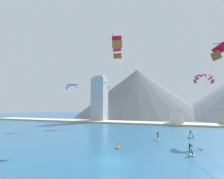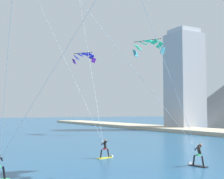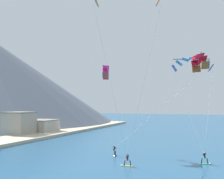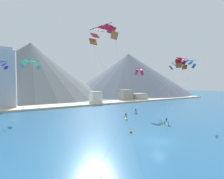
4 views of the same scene
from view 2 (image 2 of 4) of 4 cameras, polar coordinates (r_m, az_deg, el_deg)
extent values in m
cylinder|color=black|center=(20.46, -19.15, -14.16)|extent=(0.20, 0.28, 0.77)
cylinder|color=black|center=(20.16, -19.74, -11.58)|extent=(0.55, 0.26, 0.42)
cylinder|color=black|center=(19.95, -19.82, -11.75)|extent=(0.20, 0.50, 0.03)
cube|color=black|center=(24.97, 15.52, -13.32)|extent=(1.50, 0.69, 0.07)
cylinder|color=black|center=(24.68, 16.27, -12.46)|extent=(0.27, 0.17, 0.76)
cylinder|color=black|center=(25.14, 14.75, -12.33)|extent=(0.27, 0.17, 0.76)
cube|color=#33B266|center=(24.85, 15.48, -11.45)|extent=(0.30, 0.36, 0.12)
cylinder|color=black|center=(24.90, 15.62, -10.64)|extent=(0.30, 0.49, 0.64)
cylinder|color=black|center=(24.73, 15.71, -10.26)|extent=(0.18, 0.55, 0.42)
cylinder|color=black|center=(24.87, 15.24, -10.23)|extent=(0.18, 0.55, 0.42)
cylinder|color=black|center=(24.66, 15.23, -10.36)|extent=(0.52, 0.12, 0.03)
sphere|color=#9E7051|center=(25.00, 15.84, -9.72)|extent=(0.23, 0.23, 0.23)
cone|color=white|center=(25.48, 13.89, -13.02)|extent=(0.36, 0.41, 0.36)
cube|color=yellow|center=(28.20, -1.35, -12.39)|extent=(0.69, 1.49, 0.07)
cylinder|color=black|center=(27.91, -2.01, -11.65)|extent=(0.16, 0.26, 0.73)
cylinder|color=black|center=(28.39, -0.70, -11.53)|extent=(0.16, 0.26, 0.73)
cube|color=red|center=(28.10, -1.35, -10.78)|extent=(0.34, 0.28, 0.12)
cylinder|color=black|center=(28.02, -1.28, -10.11)|extent=(0.37, 0.27, 0.62)
cylinder|color=black|center=(28.01, -1.60, -9.75)|extent=(0.53, 0.17, 0.40)
cylinder|color=black|center=(28.15, -1.20, -9.72)|extent=(0.53, 0.17, 0.40)
cylinder|color=black|center=(28.22, -1.62, -9.77)|extent=(0.12, 0.52, 0.03)
sphere|color=#9E7051|center=(27.91, -1.17, -9.31)|extent=(0.22, 0.22, 0.22)
cone|color=white|center=(28.72, 0.07, -12.11)|extent=(0.41, 0.36, 0.36)
cylinder|color=silver|center=(17.08, -7.92, 8.12)|extent=(7.81, 5.59, 12.70)
cylinder|color=silver|center=(15.42, -18.25, 9.63)|extent=(9.55, 0.95, 12.70)
cylinder|color=silver|center=(18.08, 8.81, 7.20)|extent=(7.38, 12.29, 12.57)
cylinder|color=silver|center=(19.68, 2.03, 6.23)|extent=(2.20, 14.14, 12.57)
cylinder|color=silver|center=(30.78, -9.72, 7.84)|extent=(7.02, 6.17, 18.26)
cylinder|color=silver|center=(33.08, -4.42, 6.95)|extent=(9.24, 1.06, 18.26)
cube|color=teal|center=(58.32, 9.27, 7.05)|extent=(1.22, 1.61, 1.26)
cube|color=#23EFB0|center=(58.76, 8.71, 8.03)|extent=(1.61, 1.84, 1.05)
cube|color=#23EFB0|center=(59.29, 7.81, 8.63)|extent=(1.85, 1.98, 0.65)
cube|color=#23EFB0|center=(59.80, 6.73, 8.76)|extent=(1.91, 2.01, 0.14)
cube|color=#23EFB0|center=(60.22, 5.67, 8.41)|extent=(1.86, 1.97, 0.65)
cube|color=#23EFB0|center=(60.47, 4.81, 7.65)|extent=(1.63, 1.82, 1.05)
cube|color=teal|center=(60.51, 4.29, 6.60)|extent=(1.25, 1.59, 1.26)
cylinder|color=black|center=(59.17, 6.45, 8.91)|extent=(4.82, 2.90, 0.10)
cube|color=#471796|center=(59.67, -3.37, 5.36)|extent=(1.09, 1.28, 0.93)
cube|color=#242FEE|center=(60.03, -3.76, 6.01)|extent=(1.31, 1.45, 0.81)
cube|color=#242FEE|center=(60.45, -4.38, 6.41)|extent=(1.46, 1.54, 0.57)
cube|color=#242FEE|center=(60.83, -5.11, 6.51)|extent=(1.51, 1.54, 0.24)
cube|color=#242FEE|center=(61.14, -5.86, 6.30)|extent=(1.51, 1.49, 0.57)
cube|color=#242FEE|center=(61.32, -6.49, 5.81)|extent=(1.42, 1.36, 0.81)
cube|color=#471796|center=(61.35, -6.93, 5.12)|extent=(1.24, 1.16, 0.93)
cylinder|color=black|center=(60.35, -5.34, 6.65)|extent=(3.37, 2.56, 0.10)
cube|color=#A8ADB7|center=(75.09, 13.10, 1.43)|extent=(7.00, 7.00, 22.42)
cube|color=silver|center=(77.11, 12.95, 10.20)|extent=(5.60, 5.60, 1.20)
camera|label=1|loc=(32.00, -72.68, 3.56)|focal=24.00mm
camera|label=3|loc=(65.79, -28.41, 0.35)|focal=50.00mm
camera|label=4|loc=(53.74, -51.90, 3.65)|focal=24.00mm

